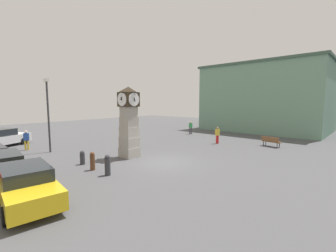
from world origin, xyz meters
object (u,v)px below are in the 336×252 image
(bollard_mid_row, at_px, (92,161))
(pedestrian_crossing_lot, at_px, (217,134))
(car_silver_hatch, at_px, (0,138))
(pedestrian_near_bench, at_px, (191,127))
(bollard_near_tower, at_px, (108,165))
(bench, at_px, (271,141))
(clock_tower, at_px, (129,122))
(car_near_tower, at_px, (2,170))
(street_lamp_near_road, at_px, (48,110))
(bollard_far_row, at_px, (82,157))
(pedestrian_by_cars, at_px, (26,139))
(car_by_building, at_px, (27,185))

(bollard_mid_row, relative_size, pedestrian_crossing_lot, 0.68)
(bollard_mid_row, distance_m, car_silver_hatch, 12.59)
(car_silver_hatch, xyz_separation_m, pedestrian_near_bench, (8.38, 17.65, 0.09))
(bollard_near_tower, distance_m, bench, 14.82)
(clock_tower, relative_size, car_near_tower, 1.08)
(car_silver_hatch, distance_m, street_lamp_near_road, 6.50)
(clock_tower, xyz_separation_m, bench, (6.69, 10.71, -2.06))
(clock_tower, xyz_separation_m, bollard_mid_row, (0.76, -3.44, -2.03))
(clock_tower, bearing_deg, pedestrian_crossing_lot, 75.42)
(bollard_far_row, bearing_deg, bench, 61.63)
(car_near_tower, bearing_deg, pedestrian_near_bench, 98.70)
(pedestrian_by_cars, bearing_deg, pedestrian_near_bench, 73.19)
(pedestrian_crossing_lot, bearing_deg, car_near_tower, -98.88)
(clock_tower, relative_size, bench, 3.02)
(clock_tower, relative_size, street_lamp_near_road, 0.87)
(bench, xyz_separation_m, pedestrian_by_cars, (-15.07, -14.68, 0.41))
(car_by_building, height_order, car_silver_hatch, car_silver_hatch)
(bench, height_order, pedestrian_by_cars, pedestrian_by_cars)
(clock_tower, relative_size, car_by_building, 1.10)
(bollard_far_row, bearing_deg, car_silver_hatch, -170.70)
(car_silver_hatch, height_order, pedestrian_by_cars, pedestrian_by_cars)
(bollard_mid_row, relative_size, bench, 0.65)
(bollard_mid_row, bearing_deg, clock_tower, 102.53)
(clock_tower, distance_m, car_by_building, 8.16)
(street_lamp_near_road, bearing_deg, bollard_mid_row, -3.29)
(bollard_mid_row, xyz_separation_m, car_by_building, (1.94, -4.04, 0.20))
(pedestrian_crossing_lot, bearing_deg, pedestrian_by_cars, -129.67)
(bollard_near_tower, bearing_deg, clock_tower, 123.31)
(car_near_tower, bearing_deg, street_lamp_near_road, 142.15)
(car_near_tower, bearing_deg, pedestrian_by_cars, 156.07)
(bollard_mid_row, distance_m, pedestrian_crossing_lot, 12.47)
(bollard_far_row, bearing_deg, car_by_building, -50.53)
(pedestrian_near_bench, height_order, pedestrian_by_cars, pedestrian_by_cars)
(pedestrian_by_cars, relative_size, street_lamp_near_road, 0.28)
(car_silver_hatch, xyz_separation_m, street_lamp_near_road, (5.64, 1.94, 2.57))
(clock_tower, bearing_deg, bench, 58.00)
(bench, bearing_deg, street_lamp_near_road, -132.90)
(bollard_near_tower, xyz_separation_m, pedestrian_crossing_lot, (0.07, 12.35, 0.33))
(pedestrian_crossing_lot, bearing_deg, pedestrian_near_bench, 146.67)
(car_by_building, height_order, pedestrian_crossing_lot, pedestrian_crossing_lot)
(pedestrian_crossing_lot, bearing_deg, bench, 22.21)
(clock_tower, distance_m, street_lamp_near_road, 6.86)
(bollard_far_row, relative_size, car_silver_hatch, 0.18)
(pedestrian_crossing_lot, distance_m, street_lamp_near_road, 14.84)
(bollard_near_tower, bearing_deg, car_near_tower, -121.17)
(car_silver_hatch, relative_size, pedestrian_crossing_lot, 3.01)
(bollard_near_tower, bearing_deg, bollard_mid_row, -179.57)
(clock_tower, relative_size, pedestrian_near_bench, 3.20)
(clock_tower, bearing_deg, pedestrian_by_cars, -154.62)
(bollard_near_tower, relative_size, car_near_tower, 0.24)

